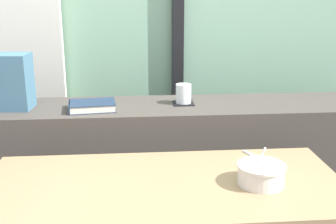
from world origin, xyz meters
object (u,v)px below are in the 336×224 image
object	(u,v)px
juice_glass	(183,95)
fork_utensil	(257,158)
closed_book	(92,106)
breakfast_table	(165,211)
soup_bowl	(261,174)
coaster_square	(183,103)

from	to	relation	value
juice_glass	fork_utensil	bearing A→B (deg)	-61.86
closed_book	fork_utensil	bearing A→B (deg)	-29.68
breakfast_table	fork_utensil	world-z (taller)	fork_utensil
closed_book	fork_utensil	world-z (taller)	closed_book
soup_bowl	fork_utensil	world-z (taller)	soup_bowl
coaster_square	juice_glass	distance (m)	0.04
coaster_square	fork_utensil	distance (m)	0.53
breakfast_table	soup_bowl	world-z (taller)	soup_bowl
soup_bowl	fork_utensil	distance (m)	0.23
coaster_square	closed_book	distance (m)	0.45
juice_glass	soup_bowl	xyz separation A→B (m)	(0.19, -0.68, -0.12)
coaster_square	juice_glass	world-z (taller)	juice_glass
breakfast_table	fork_utensil	xyz separation A→B (m)	(0.39, 0.19, 0.12)
breakfast_table	juice_glass	bearing A→B (deg)	77.69
juice_glass	soup_bowl	bearing A→B (deg)	-74.22
breakfast_table	soup_bowl	distance (m)	0.37
juice_glass	fork_utensil	distance (m)	0.54
coaster_square	closed_book	world-z (taller)	closed_book
coaster_square	fork_utensil	world-z (taller)	coaster_square
coaster_square	fork_utensil	xyz separation A→B (m)	(0.25, -0.46, -0.11)
coaster_square	fork_utensil	bearing A→B (deg)	-61.86
soup_bowl	fork_utensil	bearing A→B (deg)	76.69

